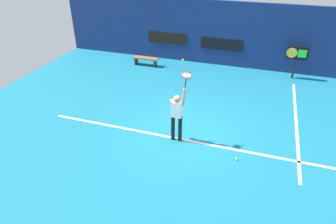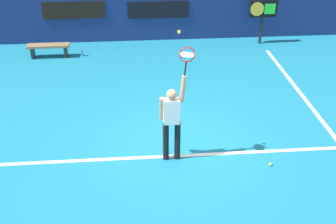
% 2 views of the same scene
% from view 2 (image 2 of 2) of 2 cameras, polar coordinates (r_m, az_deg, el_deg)
% --- Properties ---
extents(ground_plane, '(18.00, 18.00, 0.00)m').
position_cam_2_polar(ground_plane, '(9.61, 1.33, -4.51)').
color(ground_plane, teal).
extents(sponsor_banner_center, '(2.20, 0.03, 0.60)m').
position_cam_2_polar(sponsor_banner_center, '(15.40, -1.36, 13.86)').
color(sponsor_banner_center, black).
extents(sponsor_banner_portside, '(2.20, 0.03, 0.60)m').
position_cam_2_polar(sponsor_banner_portside, '(15.50, -12.82, 13.48)').
color(sponsor_banner_portside, black).
extents(court_baseline, '(10.00, 0.10, 0.01)m').
position_cam_2_polar(court_baseline, '(9.24, 1.62, -6.04)').
color(court_baseline, white).
rests_on(court_baseline, ground_plane).
extents(court_sideline, '(0.10, 7.00, 0.01)m').
position_cam_2_polar(court_sideline, '(12.18, 18.15, 1.92)').
color(court_sideline, white).
rests_on(court_sideline, ground_plane).
extents(tennis_player, '(0.54, 0.31, 1.99)m').
position_cam_2_polar(tennis_player, '(8.62, 0.50, -0.93)').
color(tennis_player, black).
rests_on(tennis_player, ground_plane).
extents(tennis_racket, '(0.34, 0.27, 0.62)m').
position_cam_2_polar(tennis_racket, '(8.02, 2.61, 7.65)').
color(tennis_racket, black).
extents(tennis_ball, '(0.07, 0.07, 0.07)m').
position_cam_2_polar(tennis_ball, '(7.93, 1.54, 10.95)').
color(tennis_ball, '#CCE033').
extents(scoreboard_clock, '(0.96, 0.20, 1.60)m').
position_cam_2_polar(scoreboard_clock, '(15.44, 12.94, 13.49)').
color(scoreboard_clock, black).
rests_on(scoreboard_clock, ground_plane).
extents(court_bench, '(1.40, 0.36, 0.45)m').
position_cam_2_polar(court_bench, '(14.67, -16.08, 8.50)').
color(court_bench, olive).
rests_on(court_bench, ground_plane).
extents(water_bottle, '(0.07, 0.07, 0.24)m').
position_cam_2_polar(water_bottle, '(14.57, -11.72, 7.99)').
color(water_bottle, '#338CD8').
rests_on(water_bottle, ground_plane).
extents(spare_ball, '(0.07, 0.07, 0.07)m').
position_cam_2_polar(spare_ball, '(9.21, 13.91, -6.99)').
color(spare_ball, '#CCE033').
rests_on(spare_ball, ground_plane).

